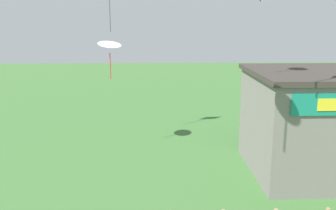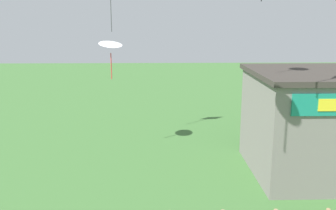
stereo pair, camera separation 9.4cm
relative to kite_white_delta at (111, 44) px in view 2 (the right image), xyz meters
The scene contains 1 object.
kite_white_delta is the anchor object (origin of this frame).
Camera 2 is at (-0.36, -4.82, 7.45)m, focal length 40.00 mm.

